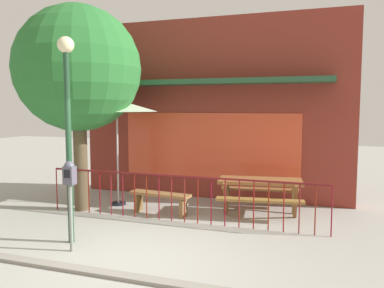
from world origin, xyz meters
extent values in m
plane|color=#A2A19A|center=(0.00, 0.00, 0.00)|extent=(40.00, 40.00, 0.00)
cube|color=#542814|center=(0.00, 4.57, 0.00)|extent=(7.10, 0.54, 0.01)
cube|color=maroon|center=(0.00, 4.57, 2.30)|extent=(7.10, 0.50, 4.60)
cube|color=#E54C2D|center=(0.00, 4.31, 1.35)|extent=(4.61, 0.02, 1.70)
cube|color=#285135|center=(0.00, 3.94, 2.96)|extent=(6.03, 0.77, 0.12)
cube|color=maroon|center=(0.00, 2.08, 0.95)|extent=(5.96, 0.04, 0.04)
cylinder|color=maroon|center=(-2.98, 2.08, 0.47)|extent=(0.02, 0.02, 0.95)
cylinder|color=maroon|center=(-2.70, 2.08, 0.47)|extent=(0.02, 0.02, 0.95)
cylinder|color=maroon|center=(-2.41, 2.08, 0.47)|extent=(0.02, 0.02, 0.95)
cylinder|color=maroon|center=(-2.13, 2.08, 0.47)|extent=(0.02, 0.02, 0.95)
cylinder|color=maroon|center=(-1.84, 2.08, 0.47)|extent=(0.02, 0.02, 0.95)
cylinder|color=maroon|center=(-1.56, 2.08, 0.47)|extent=(0.02, 0.02, 0.95)
cylinder|color=maroon|center=(-1.28, 2.08, 0.47)|extent=(0.02, 0.02, 0.95)
cylinder|color=maroon|center=(-0.99, 2.08, 0.47)|extent=(0.02, 0.02, 0.95)
cylinder|color=maroon|center=(-0.71, 2.08, 0.47)|extent=(0.02, 0.02, 0.95)
cylinder|color=maroon|center=(-0.43, 2.08, 0.47)|extent=(0.02, 0.02, 0.95)
cylinder|color=maroon|center=(-0.14, 2.08, 0.47)|extent=(0.02, 0.02, 0.95)
cylinder|color=maroon|center=(0.14, 2.08, 0.47)|extent=(0.02, 0.02, 0.95)
cylinder|color=maroon|center=(0.43, 2.08, 0.47)|extent=(0.02, 0.02, 0.95)
cylinder|color=maroon|center=(0.71, 2.08, 0.47)|extent=(0.02, 0.02, 0.95)
cylinder|color=maroon|center=(0.99, 2.08, 0.47)|extent=(0.02, 0.02, 0.95)
cylinder|color=maroon|center=(1.28, 2.08, 0.47)|extent=(0.02, 0.02, 0.95)
cylinder|color=maroon|center=(1.56, 2.08, 0.47)|extent=(0.02, 0.02, 0.95)
cylinder|color=maroon|center=(1.84, 2.08, 0.47)|extent=(0.02, 0.02, 0.95)
cylinder|color=maroon|center=(2.13, 2.08, 0.47)|extent=(0.02, 0.02, 0.95)
cylinder|color=maroon|center=(2.41, 2.08, 0.47)|extent=(0.02, 0.02, 0.95)
cylinder|color=maroon|center=(2.70, 2.08, 0.47)|extent=(0.02, 0.02, 0.95)
cylinder|color=maroon|center=(2.98, 2.08, 0.47)|extent=(0.02, 0.02, 0.95)
cube|color=brown|center=(1.51, 3.19, 0.74)|extent=(1.89, 1.01, 0.07)
cube|color=olive|center=(1.59, 2.64, 0.44)|extent=(1.82, 0.51, 0.05)
cube|color=olive|center=(1.43, 3.73, 0.44)|extent=(1.82, 0.51, 0.05)
cube|color=brown|center=(0.82, 2.81, 0.37)|extent=(0.12, 0.36, 0.78)
cube|color=brown|center=(0.74, 3.36, 0.37)|extent=(0.12, 0.36, 0.78)
cube|color=brown|center=(2.28, 3.02, 0.37)|extent=(0.12, 0.36, 0.78)
cube|color=brown|center=(2.20, 3.57, 0.37)|extent=(0.12, 0.36, 0.78)
cylinder|color=black|center=(-1.87, 2.93, 0.03)|extent=(0.36, 0.36, 0.05)
cylinder|color=#BEB5B4|center=(-1.87, 2.93, 1.24)|extent=(0.04, 0.04, 2.48)
cone|color=beige|center=(-1.87, 2.93, 2.39)|extent=(1.93, 1.93, 0.28)
cube|color=olive|center=(-0.57, 2.47, 0.45)|extent=(1.43, 0.46, 0.06)
cube|color=brown|center=(-1.12, 2.52, 0.23)|extent=(0.08, 0.29, 0.45)
cube|color=brown|center=(-0.01, 2.41, 0.23)|extent=(0.08, 0.29, 0.45)
cylinder|color=gray|center=(-1.06, -0.04, 0.56)|extent=(0.06, 0.06, 1.11)
cube|color=#4E4B59|center=(-1.06, -0.04, 1.26)|extent=(0.18, 0.14, 0.30)
sphere|color=#454755|center=(-1.06, -0.04, 1.41)|extent=(0.17, 0.17, 0.17)
cube|color=black|center=(-1.06, -0.11, 1.30)|extent=(0.11, 0.01, 0.13)
cylinder|color=#4E402B|center=(-2.42, 2.22, 1.22)|extent=(0.31, 0.31, 2.44)
sphere|color=#296F2F|center=(-2.42, 2.22, 3.20)|extent=(2.79, 2.79, 2.79)
cylinder|color=#1E4329|center=(-1.32, 0.32, 1.64)|extent=(0.10, 0.10, 3.27)
sphere|color=beige|center=(-1.32, 0.32, 3.39)|extent=(0.28, 0.28, 0.28)
cube|color=gray|center=(0.00, -0.68, 0.00)|extent=(9.93, 0.20, 0.11)
camera|label=1|loc=(2.82, -5.32, 2.37)|focal=36.77mm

